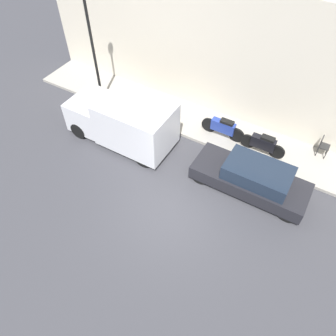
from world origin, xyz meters
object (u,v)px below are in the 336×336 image
streetlamp (90,32)px  motorcycle_blue (223,127)px  scooter_silver (148,100)px  delivery_van (122,120)px  parked_car (252,178)px  motorcycle_black (263,144)px  cafe_chair (323,145)px

streetlamp → motorcycle_blue: bearing=-84.8°
scooter_silver → motorcycle_blue: 3.87m
delivery_van → scooter_silver: (2.26, 0.22, -0.52)m
parked_car → streetlamp: 8.87m
parked_car → scooter_silver: 6.30m
streetlamp → motorcycle_black: bearing=-86.6°
scooter_silver → cafe_chair: 7.87m
parked_car → motorcycle_blue: size_ratio=2.20×
scooter_silver → delivery_van: bearing=-174.5°
motorcycle_blue → motorcycle_black: bearing=-92.5°
parked_car → motorcycle_black: bearing=7.7°
motorcycle_black → cafe_chair: 2.39m
delivery_van → streetlamp: size_ratio=0.86×
scooter_silver → motorcycle_blue: size_ratio=0.95×
delivery_van → motorcycle_black: delivery_van is taller
delivery_van → scooter_silver: size_ratio=2.44×
delivery_van → motorcycle_black: bearing=-68.7°
parked_car → motorcycle_black: 1.98m
scooter_silver → streetlamp: size_ratio=0.35×
motorcycle_black → cafe_chair: (1.11, -2.12, 0.04)m
motorcycle_blue → scooter_silver: bearing=89.3°
streetlamp → scooter_silver: bearing=-75.3°
motorcycle_blue → streetlamp: streetlamp is taller
scooter_silver → motorcycle_black: motorcycle_black is taller
scooter_silver → motorcycle_black: size_ratio=1.00×
parked_car → motorcycle_black: (1.96, 0.27, -0.00)m
parked_car → scooter_silver: bearing=70.6°
motorcycle_blue → parked_car: bearing=-134.5°
scooter_silver → motorcycle_black: 5.68m
streetlamp → parked_car: bearing=-100.2°
parked_car → scooter_silver: (2.09, 5.95, -0.08)m
scooter_silver → cafe_chair: (0.98, -7.80, 0.12)m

